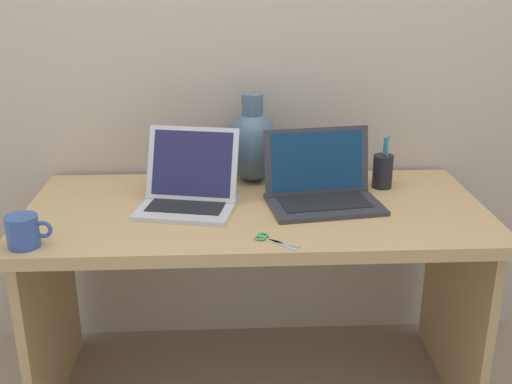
# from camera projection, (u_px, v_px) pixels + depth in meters

# --- Properties ---
(ground_plane) EXTENTS (6.00, 6.00, 0.00)m
(ground_plane) POSITION_uv_depth(u_px,v_px,m) (256.00, 384.00, 2.26)
(ground_plane) COLOR gray
(back_wall) EXTENTS (4.40, 0.04, 2.40)m
(back_wall) POSITION_uv_depth(u_px,v_px,m) (251.00, 36.00, 2.21)
(back_wall) COLOR #BCAD99
(back_wall) RESTS_ON ground
(desk) EXTENTS (1.49, 0.70, 0.70)m
(desk) POSITION_uv_depth(u_px,v_px,m) (256.00, 247.00, 2.07)
(desk) COLOR tan
(desk) RESTS_ON ground
(laptop_left) EXTENTS (0.35, 0.31, 0.24)m
(laptop_left) POSITION_uv_depth(u_px,v_px,m) (190.00, 187.00, 2.01)
(laptop_left) COLOR silver
(laptop_left) RESTS_ON desk
(laptop_right) EXTENTS (0.39, 0.29, 0.24)m
(laptop_right) POSITION_uv_depth(u_px,v_px,m) (321.00, 184.00, 2.04)
(laptop_right) COLOR #333338
(laptop_right) RESTS_ON desk
(green_vase) EXTENTS (0.19, 0.19, 0.32)m
(green_vase) POSITION_uv_depth(u_px,v_px,m) (252.00, 145.00, 2.22)
(green_vase) COLOR slate
(green_vase) RESTS_ON desk
(coffee_mug) EXTENTS (0.13, 0.09, 0.09)m
(coffee_mug) POSITION_uv_depth(u_px,v_px,m) (24.00, 231.00, 1.72)
(coffee_mug) COLOR #335199
(coffee_mug) RESTS_ON desk
(pen_cup) EXTENTS (0.07, 0.07, 0.19)m
(pen_cup) POSITION_uv_depth(u_px,v_px,m) (383.00, 170.00, 2.17)
(pen_cup) COLOR black
(pen_cup) RESTS_ON desk
(scissors) EXTENTS (0.13, 0.12, 0.01)m
(scissors) POSITION_uv_depth(u_px,v_px,m) (269.00, 239.00, 1.77)
(scissors) COLOR #B7B7BC
(scissors) RESTS_ON desk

